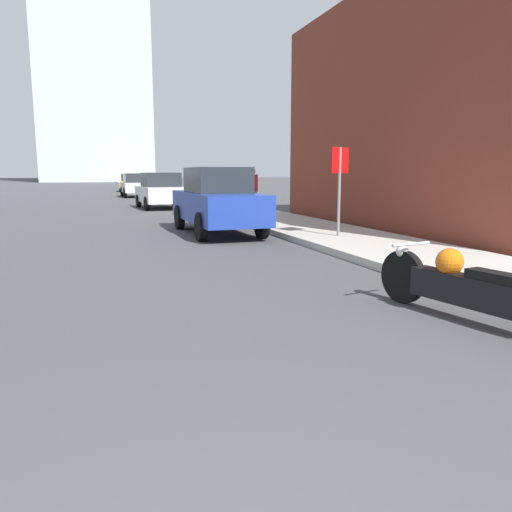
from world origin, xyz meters
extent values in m
cube|color=#B2ADA3|center=(5.59, 40.00, 0.07)|extent=(2.64, 240.00, 0.15)
cube|color=brown|center=(11.69, 11.59, 3.34)|extent=(9.17, 11.08, 6.68)
cylinder|color=black|center=(3.44, 4.33, 0.34)|extent=(0.23, 0.68, 0.67)
cube|color=black|center=(3.64, 3.35, 0.35)|extent=(0.53, 1.53, 0.33)
sphere|color=orange|center=(3.58, 3.65, 0.63)|extent=(0.31, 0.31, 0.31)
cube|color=black|center=(3.70, 3.03, 0.57)|extent=(0.35, 0.72, 0.10)
sphere|color=silver|center=(3.43, 4.36, 0.66)|extent=(0.16, 0.16, 0.16)
cylinder|color=silver|center=(3.46, 4.22, 0.77)|extent=(0.61, 0.16, 0.04)
cube|color=#1E3899|center=(3.00, 12.30, 0.74)|extent=(1.71, 4.62, 0.77)
cube|color=#23282D|center=(3.00, 12.30, 1.46)|extent=(1.43, 2.23, 0.67)
cylinder|color=black|center=(2.20, 13.71, 0.35)|extent=(0.21, 0.71, 0.71)
cylinder|color=black|center=(3.76, 13.73, 0.35)|extent=(0.21, 0.71, 0.71)
cylinder|color=black|center=(2.24, 10.86, 0.35)|extent=(0.21, 0.71, 0.71)
cylinder|color=black|center=(3.80, 10.88, 0.35)|extent=(0.21, 0.71, 0.71)
cube|color=silver|center=(2.90, 22.82, 0.66)|extent=(2.08, 3.91, 0.71)
cube|color=#23282D|center=(2.90, 22.82, 1.34)|extent=(1.68, 1.92, 0.65)
cylinder|color=black|center=(1.95, 23.94, 0.31)|extent=(0.24, 0.62, 0.61)
cylinder|color=black|center=(3.70, 24.05, 0.31)|extent=(0.24, 0.62, 0.61)
cylinder|color=black|center=(2.10, 21.58, 0.31)|extent=(0.24, 0.62, 0.61)
cylinder|color=black|center=(3.85, 21.69, 0.31)|extent=(0.24, 0.62, 0.61)
cube|color=#BCBCC1|center=(2.84, 35.10, 0.67)|extent=(1.96, 4.08, 0.66)
cube|color=#23282D|center=(2.84, 35.10, 1.32)|extent=(1.64, 1.97, 0.63)
cylinder|color=black|center=(1.92, 36.34, 0.34)|extent=(0.21, 0.69, 0.68)
cylinder|color=black|center=(3.71, 36.38, 0.34)|extent=(0.21, 0.69, 0.68)
cylinder|color=black|center=(1.97, 33.83, 0.34)|extent=(0.21, 0.69, 0.68)
cylinder|color=black|center=(3.76, 33.87, 0.34)|extent=(0.21, 0.69, 0.68)
cube|color=gold|center=(3.22, 46.36, 0.64)|extent=(2.05, 4.25, 0.64)
cube|color=#23282D|center=(3.22, 46.36, 1.27)|extent=(1.59, 2.10, 0.63)
cylinder|color=black|center=(2.57, 47.70, 0.31)|extent=(0.26, 0.65, 0.63)
cylinder|color=black|center=(4.13, 47.55, 0.31)|extent=(0.26, 0.65, 0.63)
cylinder|color=black|center=(2.32, 45.17, 0.31)|extent=(0.26, 0.65, 0.63)
cylinder|color=black|center=(3.88, 45.01, 0.31)|extent=(0.26, 0.65, 0.63)
cylinder|color=slate|center=(5.35, 9.73, 1.19)|extent=(0.07, 0.07, 2.09)
cube|color=red|center=(5.35, 9.73, 1.94)|extent=(0.57, 0.26, 0.60)
cube|color=brown|center=(5.65, 17.36, 0.55)|extent=(0.29, 0.20, 0.81)
cube|color=#B22328|center=(5.65, 17.36, 1.27)|extent=(0.36, 0.20, 0.64)
sphere|color=tan|center=(5.65, 17.36, 1.71)|extent=(0.23, 0.23, 0.23)
camera|label=1|loc=(-0.28, -0.97, 1.63)|focal=35.00mm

